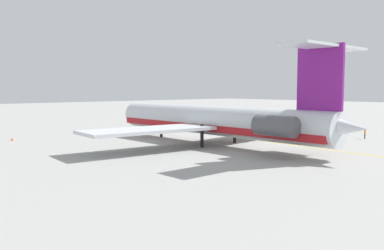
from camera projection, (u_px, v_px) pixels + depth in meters
The scene contains 7 objects.
ground at pixel (286, 139), 66.24m from camera, with size 375.81×375.81×0.00m, color #9E9E99.
main_jetliner at pixel (219, 120), 58.64m from camera, with size 44.63×39.78×13.03m.
ground_crew_near_nose at pixel (365, 132), 66.15m from camera, with size 0.37×0.29×1.73m.
ground_crew_near_tail at pixel (219, 120), 91.09m from camera, with size 0.27×0.44×1.72m.
ground_crew_portside at pixel (217, 121), 87.20m from camera, with size 0.40×0.28×1.76m.
safety_cone_nose at pixel (12, 139), 63.86m from camera, with size 0.40×0.40×0.55m, color #EA590F.
taxiway_centreline at pixel (251, 139), 65.72m from camera, with size 78.12×0.36×0.01m, color gold.
Camera 1 is at (-38.70, 55.31, 8.12)m, focal length 38.53 mm.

